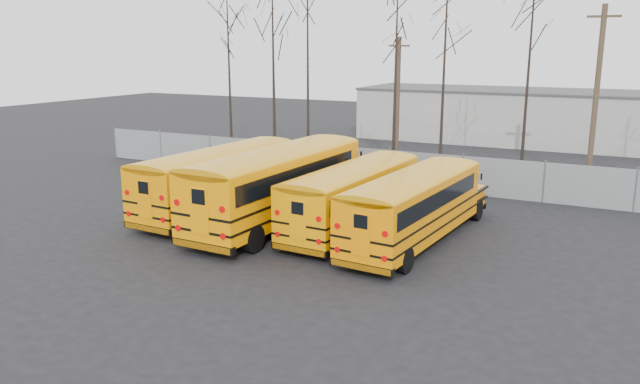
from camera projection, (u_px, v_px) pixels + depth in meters
The scene contains 15 objects.
ground at pixel (276, 248), 23.68m from camera, with size 120.00×120.00×0.00m, color black.
fence at pixel (390, 168), 33.86m from camera, with size 40.00×0.04×2.00m, color gray.
distant_building at pixel (502, 116), 50.09m from camera, with size 22.00×8.00×4.00m, color #B2B2AD.
bus_a at pixel (222, 174), 28.39m from camera, with size 3.03×10.92×3.02m.
bus_b at pixel (281, 179), 26.46m from camera, with size 3.22×12.04×3.34m.
bus_c at pixel (355, 192), 25.62m from camera, with size 2.85×10.13×2.80m.
bus_d at pixel (416, 202), 23.86m from camera, with size 3.13×10.28×2.84m.
utility_pole_left at pixel (398, 102), 37.99m from camera, with size 1.41×0.44×8.02m.
utility_pole_right at pixel (596, 94), 33.64m from camera, with size 1.72×0.30×9.63m.
tree_0 at pixel (229, 74), 44.41m from camera, with size 0.26×0.26×11.02m, color black.
tree_1 at pixel (274, 76), 40.11m from camera, with size 0.26×0.26×11.17m, color black.
tree_2 at pixel (308, 66), 38.20m from camera, with size 0.26×0.26×12.58m, color black.
tree_3 at pixel (395, 88), 35.94m from camera, with size 0.26×0.26×10.22m, color black.
tree_4 at pixel (444, 72), 33.83m from camera, with size 0.26×0.26×12.18m, color black.
tree_5 at pixel (528, 73), 34.30m from camera, with size 0.26×0.26×12.08m, color black.
Camera 1 is at (11.73, -19.35, 7.49)m, focal length 35.00 mm.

